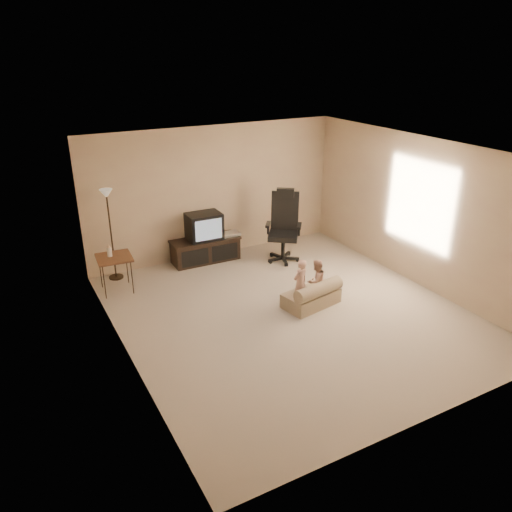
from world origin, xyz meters
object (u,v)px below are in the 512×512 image
at_px(side_table, 114,258).
at_px(toddler_right, 316,281).
at_px(child_sofa, 313,296).
at_px(office_chair, 284,235).
at_px(tv_stand, 205,242).
at_px(toddler_left, 300,283).
at_px(floor_lamp, 109,215).

height_order(side_table, toddler_right, side_table).
relative_size(side_table, child_sofa, 0.86).
bearing_deg(office_chair, tv_stand, -168.80).
relative_size(tv_stand, toddler_left, 1.68).
bearing_deg(floor_lamp, toddler_right, -42.47).
xyz_separation_m(floor_lamp, toddler_right, (2.62, -2.40, -0.83)).
relative_size(child_sofa, toddler_left, 1.22).
bearing_deg(office_chair, floor_lamp, -156.40).
bearing_deg(child_sofa, tv_stand, 96.87).
height_order(side_table, child_sofa, side_table).
distance_m(tv_stand, toddler_right, 2.51).
relative_size(side_table, floor_lamp, 0.51).
distance_m(floor_lamp, child_sofa, 3.69).
relative_size(tv_stand, side_table, 1.60).
xyz_separation_m(office_chair, side_table, (-3.17, 0.19, 0.11)).
distance_m(office_chair, toddler_right, 1.77).
distance_m(tv_stand, child_sofa, 2.60).
bearing_deg(office_chair, toddler_right, -67.99).
bearing_deg(floor_lamp, office_chair, -12.74).
relative_size(office_chair, toddler_right, 1.90).
relative_size(tv_stand, floor_lamp, 0.82).
bearing_deg(toddler_right, tv_stand, -79.73).
bearing_deg(floor_lamp, toddler_left, -46.37).
distance_m(tv_stand, office_chair, 1.49).
xyz_separation_m(side_table, toddler_left, (2.41, -1.92, -0.20)).
xyz_separation_m(tv_stand, child_sofa, (0.78, -2.47, -0.22)).
bearing_deg(toddler_left, toddler_right, 167.38).
bearing_deg(child_sofa, floor_lamp, 123.95).
relative_size(side_table, toddler_left, 1.05).
distance_m(office_chair, toddler_left, 1.89).
bearing_deg(tv_stand, office_chair, -23.89).
xyz_separation_m(floor_lamp, child_sofa, (2.49, -2.53, -1.01)).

